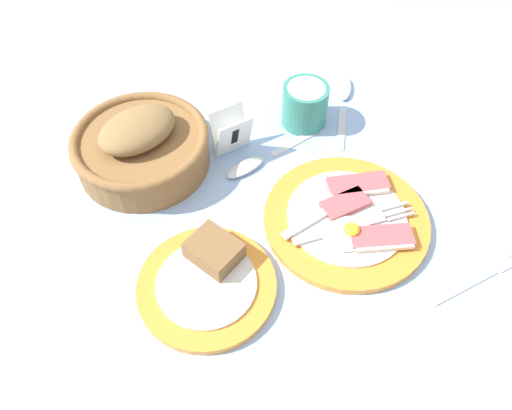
# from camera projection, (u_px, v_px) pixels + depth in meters

# --- Properties ---
(ground_plane) EXTENTS (3.00, 3.00, 0.00)m
(ground_plane) POSITION_uv_depth(u_px,v_px,m) (296.00, 253.00, 0.70)
(ground_plane) COLOR #93B2DB
(breakfast_plate) EXTENTS (0.24, 0.24, 0.03)m
(breakfast_plate) POSITION_uv_depth(u_px,v_px,m) (347.00, 218.00, 0.73)
(breakfast_plate) COLOR orange
(breakfast_plate) RESTS_ON ground_plane
(bread_plate) EXTENTS (0.19, 0.19, 0.04)m
(bread_plate) POSITION_uv_depth(u_px,v_px,m) (208.00, 279.00, 0.66)
(bread_plate) COLOR orange
(bread_plate) RESTS_ON ground_plane
(sugar_cup) EXTENTS (0.08, 0.08, 0.07)m
(sugar_cup) POSITION_uv_depth(u_px,v_px,m) (305.00, 104.00, 0.84)
(sugar_cup) COLOR #337F6B
(sugar_cup) RESTS_ON ground_plane
(bread_basket) EXTENTS (0.21, 0.21, 0.10)m
(bread_basket) POSITION_uv_depth(u_px,v_px,m) (141.00, 146.00, 0.78)
(bread_basket) COLOR brown
(bread_basket) RESTS_ON ground_plane
(number_card) EXTENTS (0.06, 0.05, 0.07)m
(number_card) POSITION_uv_depth(u_px,v_px,m) (233.00, 132.00, 0.80)
(number_card) COLOR white
(number_card) RESTS_ON ground_plane
(teaspoon_by_saucer) EXTENTS (0.12, 0.17, 0.01)m
(teaspoon_by_saucer) POSITION_uv_depth(u_px,v_px,m) (344.00, 98.00, 0.90)
(teaspoon_by_saucer) COLOR silver
(teaspoon_by_saucer) RESTS_ON ground_plane
(teaspoon_near_cup) EXTENTS (0.19, 0.06, 0.01)m
(teaspoon_near_cup) POSITION_uv_depth(u_px,v_px,m) (261.00, 160.00, 0.80)
(teaspoon_near_cup) COLOR silver
(teaspoon_near_cup) RESTS_ON ground_plane
(fork_on_cloth) EXTENTS (0.19, 0.02, 0.01)m
(fork_on_cloth) POSITION_uv_depth(u_px,v_px,m) (485.00, 274.00, 0.68)
(fork_on_cloth) COLOR silver
(fork_on_cloth) RESTS_ON ground_plane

